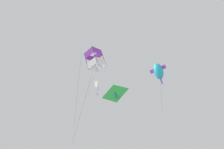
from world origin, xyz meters
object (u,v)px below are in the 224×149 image
kite_fish_highest (158,71)px  kite_diamond_near_right (96,84)px  kite_diamond_mid_left (103,62)px  kite_box_low_drifter (95,59)px  kite_delta_upper_right (115,94)px

kite_fish_highest → kite_diamond_near_right: bearing=179.4°
kite_fish_highest → kite_diamond_mid_left: kite_diamond_mid_left is taller
kite_box_low_drifter → kite_diamond_mid_left: 11.20m
kite_fish_highest → kite_box_low_drifter: (3.29, 5.70, 1.53)m
kite_box_low_drifter → kite_delta_upper_right: 11.97m
kite_diamond_near_right → kite_box_low_drifter: bearing=-33.4°
kite_box_low_drifter → kite_delta_upper_right: size_ratio=2.41×
kite_delta_upper_right → kite_diamond_mid_left: bearing=-91.8°
kite_box_low_drifter → kite_diamond_near_right: kite_box_low_drifter is taller
kite_diamond_mid_left → kite_delta_upper_right: bearing=114.2°
kite_box_low_drifter → kite_delta_upper_right: (7.85, -7.83, 4.52)m
kite_diamond_near_right → kite_diamond_mid_left: (2.44, -2.16, 8.15)m
kite_box_low_drifter → kite_diamond_mid_left: (6.01, -4.27, 8.43)m
kite_fish_highest → kite_diamond_mid_left: (9.30, 1.43, 9.96)m
kite_diamond_near_right → kite_diamond_mid_left: 8.78m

